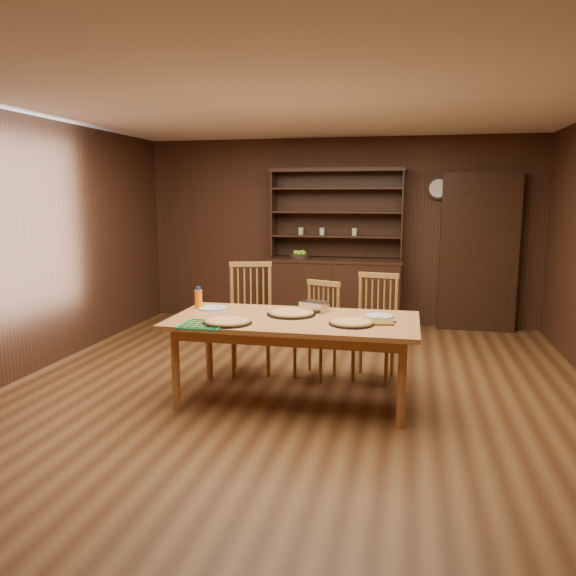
% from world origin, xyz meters
% --- Properties ---
extents(floor, '(6.00, 6.00, 0.00)m').
position_xyz_m(floor, '(0.00, 0.00, 0.00)').
color(floor, brown).
rests_on(floor, ground).
extents(room_shell, '(6.00, 6.00, 6.00)m').
position_xyz_m(room_shell, '(0.00, 0.00, 1.58)').
color(room_shell, white).
rests_on(room_shell, floor).
extents(china_hutch, '(1.84, 0.52, 2.17)m').
position_xyz_m(china_hutch, '(-0.00, 2.75, 0.60)').
color(china_hutch, black).
rests_on(china_hutch, floor).
extents(doorway, '(1.00, 0.18, 2.10)m').
position_xyz_m(doorway, '(1.90, 2.90, 1.05)').
color(doorway, black).
rests_on(doorway, floor).
extents(wall_clock, '(0.30, 0.05, 0.30)m').
position_xyz_m(wall_clock, '(1.35, 2.96, 1.90)').
color(wall_clock, black).
rests_on(wall_clock, room_shell).
extents(dining_table, '(2.13, 1.07, 0.75)m').
position_xyz_m(dining_table, '(0.04, -0.26, 0.68)').
color(dining_table, '#CB8B46').
rests_on(dining_table, floor).
extents(chair_left, '(0.56, 0.55, 1.12)m').
position_xyz_m(chair_left, '(-0.59, 0.54, 0.60)').
color(chair_left, '#A67939').
rests_on(chair_left, floor).
extents(chair_center, '(0.50, 0.49, 0.96)m').
position_xyz_m(chair_center, '(0.13, 0.51, 0.51)').
color(chair_center, '#A67939').
rests_on(chair_center, floor).
extents(chair_right, '(0.49, 0.47, 1.04)m').
position_xyz_m(chair_right, '(0.69, 0.56, 0.55)').
color(chair_right, '#A67939').
rests_on(chair_right, floor).
extents(pizza_left, '(0.41, 0.41, 0.04)m').
position_xyz_m(pizza_left, '(-0.46, -0.58, 0.77)').
color(pizza_left, black).
rests_on(pizza_left, dining_table).
extents(pizza_right, '(0.38, 0.38, 0.04)m').
position_xyz_m(pizza_right, '(0.55, -0.40, 0.77)').
color(pizza_right, black).
rests_on(pizza_right, dining_table).
extents(pizza_center, '(0.44, 0.44, 0.04)m').
position_xyz_m(pizza_center, '(-0.02, -0.14, 0.77)').
color(pizza_center, black).
rests_on(pizza_center, dining_table).
extents(cooling_rack, '(0.41, 0.41, 0.02)m').
position_xyz_m(cooling_rack, '(-0.64, -0.69, 0.76)').
color(cooling_rack, '#0B9147').
rests_on(cooling_rack, dining_table).
extents(plate_left, '(0.28, 0.28, 0.02)m').
position_xyz_m(plate_left, '(-0.79, -0.03, 0.76)').
color(plate_left, white).
rests_on(plate_left, dining_table).
extents(plate_right, '(0.26, 0.26, 0.02)m').
position_xyz_m(plate_right, '(0.75, -0.06, 0.76)').
color(plate_right, white).
rests_on(plate_right, dining_table).
extents(foil_dish, '(0.28, 0.24, 0.09)m').
position_xyz_m(foil_dish, '(0.16, 0.06, 0.80)').
color(foil_dish, silver).
rests_on(foil_dish, dining_table).
extents(juice_bottle, '(0.07, 0.07, 0.20)m').
position_xyz_m(juice_bottle, '(-0.94, -0.01, 0.84)').
color(juice_bottle, orange).
rests_on(juice_bottle, dining_table).
extents(pot_holder_a, '(0.23, 0.23, 0.02)m').
position_xyz_m(pot_holder_a, '(0.78, -0.30, 0.76)').
color(pot_holder_a, '#B11814').
rests_on(pot_holder_a, dining_table).
extents(pot_holder_b, '(0.29, 0.29, 0.02)m').
position_xyz_m(pot_holder_b, '(0.76, -0.27, 0.76)').
color(pot_holder_b, '#B11814').
rests_on(pot_holder_b, dining_table).
extents(fruit_bowl, '(0.30, 0.30, 0.12)m').
position_xyz_m(fruit_bowl, '(-0.49, 2.69, 0.98)').
color(fruit_bowl, black).
rests_on(fruit_bowl, china_hutch).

